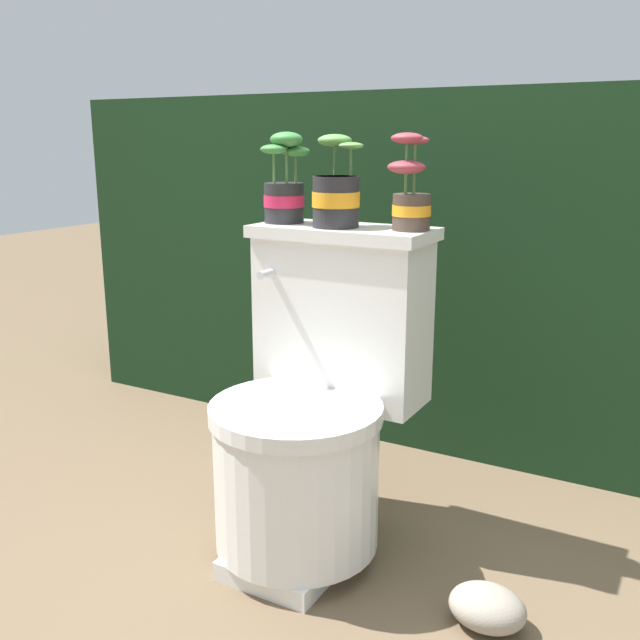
% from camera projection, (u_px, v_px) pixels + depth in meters
% --- Properties ---
extents(ground_plane, '(12.00, 12.00, 0.00)m').
position_uv_depth(ground_plane, '(324.00, 569.00, 1.72)').
color(ground_plane, brown).
extents(hedge_backdrop, '(2.91, 0.65, 1.15)m').
position_uv_depth(hedge_backdrop, '(473.00, 266.00, 2.49)').
color(hedge_backdrop, black).
rests_on(hedge_backdrop, ground).
extents(toilet, '(0.45, 0.54, 0.80)m').
position_uv_depth(toilet, '(314.00, 414.00, 1.75)').
color(toilet, white).
rests_on(toilet, ground).
extents(potted_plant_left, '(0.13, 0.12, 0.23)m').
position_uv_depth(potted_plant_left, '(284.00, 189.00, 1.81)').
color(potted_plant_left, '#262628').
rests_on(potted_plant_left, toilet).
extents(potted_plant_midleft, '(0.13, 0.13, 0.22)m').
position_uv_depth(potted_plant_midleft, '(336.00, 194.00, 1.73)').
color(potted_plant_midleft, '#262628').
rests_on(potted_plant_midleft, toilet).
extents(potted_plant_middle, '(0.10, 0.10, 0.22)m').
position_uv_depth(potted_plant_middle, '(411.00, 195.00, 1.66)').
color(potted_plant_middle, '#47382D').
rests_on(potted_plant_middle, toilet).
extents(garden_stone, '(0.16, 0.13, 0.09)m').
position_uv_depth(garden_stone, '(487.00, 608.00, 1.50)').
color(garden_stone, '#9E9384').
rests_on(garden_stone, ground).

